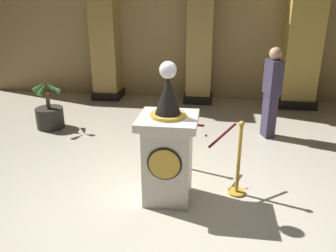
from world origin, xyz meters
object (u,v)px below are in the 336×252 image
Objects in this scene: stanchion_far at (177,146)px; bystander_guest at (272,91)px; potted_palm_left at (50,115)px; stanchion_near at (238,169)px; pedestal_clock at (168,149)px.

bystander_guest is (1.60, 1.52, 0.57)m from stanchion_far.
potted_palm_left is at bearing -178.03° from bystander_guest.
stanchion_near reaches higher than potted_palm_left.
potted_palm_left is 0.58× the size of bystander_guest.
stanchion_near is 2.38m from bystander_guest.
bystander_guest reaches higher than stanchion_far.
pedestal_clock is 1.85× the size of potted_palm_left.
potted_palm_left reaches higher than stanchion_far.
bystander_guest is (1.61, 2.47, 0.19)m from pedestal_clock.
stanchion_far is (0.01, 0.94, -0.38)m from pedestal_clock.
stanchion_near is 1.07× the size of potted_palm_left.
pedestal_clock is at bearing -90.79° from stanchion_far.
stanchion_far is at bearing -136.39° from bystander_guest.
stanchion_near is 4.26m from potted_palm_left.
bystander_guest is (4.42, 0.15, 0.64)m from potted_palm_left.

